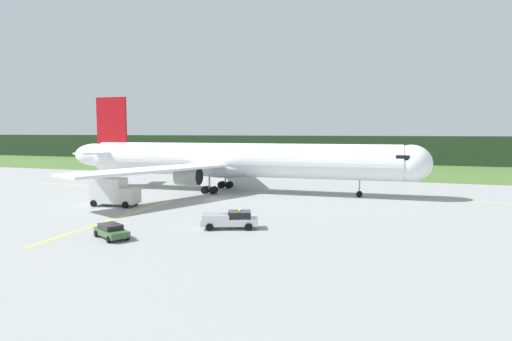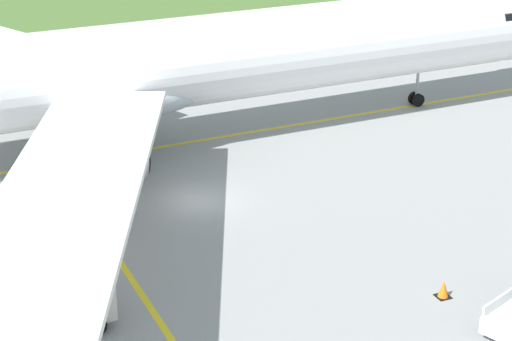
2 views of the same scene
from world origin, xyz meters
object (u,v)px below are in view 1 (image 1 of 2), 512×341
object	(u,v)px
airliner	(234,161)
ops_pickup_truck	(232,220)
catering_truck	(113,192)
apron_cone	(221,217)
staff_car	(111,231)

from	to	relation	value
airliner	ops_pickup_truck	world-z (taller)	airliner
catering_truck	apron_cone	xyz separation A→B (m)	(17.13, -3.88, -1.55)
catering_truck	staff_car	distance (m)	17.95
catering_truck	staff_car	size ratio (longest dim) A/B	1.44
catering_truck	airliner	bearing A→B (deg)	60.79
staff_car	catering_truck	bearing A→B (deg)	126.71
catering_truck	apron_cone	distance (m)	17.64
ops_pickup_truck	catering_truck	distance (m)	21.01
airliner	ops_pickup_truck	xyz separation A→B (m)	(9.78, -24.92, -4.19)
ops_pickup_truck	catering_truck	xyz separation A→B (m)	(-19.76, 7.09, 1.02)
ops_pickup_truck	staff_car	xyz separation A→B (m)	(-9.05, -7.27, -0.20)
airliner	catering_truck	world-z (taller)	airliner
airliner	ops_pickup_truck	size ratio (longest dim) A/B	10.09
apron_cone	ops_pickup_truck	bearing A→B (deg)	-50.65
airliner	catering_truck	size ratio (longest dim) A/B	9.50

